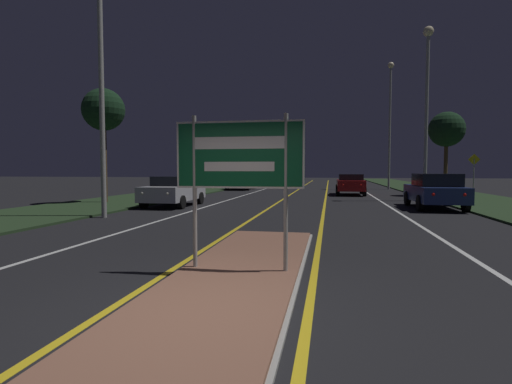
{
  "coord_description": "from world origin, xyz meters",
  "views": [
    {
      "loc": [
        1.45,
        -4.41,
        1.74
      ],
      "look_at": [
        0.0,
        3.43,
        1.28
      ],
      "focal_mm": 28.0,
      "sensor_mm": 36.0,
      "label": 1
    }
  ],
  "objects_px": {
    "car_approaching_1": "(241,181)",
    "warning_sign": "(474,173)",
    "streetlight_right_near": "(427,86)",
    "highway_sign": "(239,161)",
    "streetlight_left_near": "(100,34)",
    "car_approaching_0": "(174,190)",
    "car_receding_1": "(350,184)",
    "car_receding_0": "(435,190)",
    "streetlight_right_far": "(390,110)"
  },
  "relations": [
    {
      "from": "streetlight_right_far",
      "to": "warning_sign",
      "type": "distance_m",
      "value": 14.61
    },
    {
      "from": "car_receding_1",
      "to": "car_receding_0",
      "type": "bearing_deg",
      "value": -70.43
    },
    {
      "from": "car_receding_0",
      "to": "car_approaching_0",
      "type": "bearing_deg",
      "value": -175.48
    },
    {
      "from": "car_approaching_0",
      "to": "car_approaching_1",
      "type": "relative_size",
      "value": 0.97
    },
    {
      "from": "car_approaching_1",
      "to": "streetlight_left_near",
      "type": "bearing_deg",
      "value": -91.31
    },
    {
      "from": "car_receding_0",
      "to": "car_approaching_1",
      "type": "bearing_deg",
      "value": 129.36
    },
    {
      "from": "highway_sign",
      "to": "car_approaching_0",
      "type": "bearing_deg",
      "value": 116.8
    },
    {
      "from": "car_receding_1",
      "to": "warning_sign",
      "type": "distance_m",
      "value": 7.9
    },
    {
      "from": "highway_sign",
      "to": "streetlight_left_near",
      "type": "relative_size",
      "value": 0.25
    },
    {
      "from": "car_approaching_0",
      "to": "streetlight_right_near",
      "type": "bearing_deg",
      "value": 23.87
    },
    {
      "from": "car_receding_0",
      "to": "car_receding_1",
      "type": "xyz_separation_m",
      "value": [
        -3.21,
        9.03,
        -0.05
      ]
    },
    {
      "from": "streetlight_right_near",
      "to": "car_receding_0",
      "type": "relative_size",
      "value": 2.1
    },
    {
      "from": "highway_sign",
      "to": "car_approaching_0",
      "type": "height_order",
      "value": "highway_sign"
    },
    {
      "from": "highway_sign",
      "to": "streetlight_left_near",
      "type": "xyz_separation_m",
      "value": [
        -6.53,
        6.72,
        4.62
      ]
    },
    {
      "from": "highway_sign",
      "to": "streetlight_right_far",
      "type": "bearing_deg",
      "value": 77.74
    },
    {
      "from": "highway_sign",
      "to": "car_approaching_1",
      "type": "height_order",
      "value": "highway_sign"
    },
    {
      "from": "car_receding_1",
      "to": "car_approaching_0",
      "type": "height_order",
      "value": "car_receding_1"
    },
    {
      "from": "car_approaching_0",
      "to": "car_approaching_1",
      "type": "xyz_separation_m",
      "value": [
        -0.25,
        15.7,
        -0.01
      ]
    },
    {
      "from": "highway_sign",
      "to": "car_approaching_0",
      "type": "distance_m",
      "value": 12.96
    },
    {
      "from": "streetlight_right_far",
      "to": "car_receding_0",
      "type": "xyz_separation_m",
      "value": [
        -0.47,
        -17.5,
        -6.09
      ]
    },
    {
      "from": "streetlight_left_near",
      "to": "streetlight_right_far",
      "type": "xyz_separation_m",
      "value": [
        13.05,
        23.25,
        0.41
      ]
    },
    {
      "from": "streetlight_right_near",
      "to": "car_receding_1",
      "type": "bearing_deg",
      "value": 130.42
    },
    {
      "from": "streetlight_right_far",
      "to": "car_receding_0",
      "type": "bearing_deg",
      "value": -91.55
    },
    {
      "from": "streetlight_left_near",
      "to": "warning_sign",
      "type": "distance_m",
      "value": 19.02
    },
    {
      "from": "car_receding_1",
      "to": "car_approaching_0",
      "type": "bearing_deg",
      "value": -130.96
    },
    {
      "from": "car_approaching_0",
      "to": "car_approaching_1",
      "type": "bearing_deg",
      "value": 90.9
    },
    {
      "from": "streetlight_left_near",
      "to": "warning_sign",
      "type": "bearing_deg",
      "value": 32.47
    },
    {
      "from": "car_approaching_0",
      "to": "car_receding_0",
      "type": "bearing_deg",
      "value": 4.52
    },
    {
      "from": "car_approaching_0",
      "to": "warning_sign",
      "type": "relative_size",
      "value": 1.67
    },
    {
      "from": "streetlight_right_far",
      "to": "streetlight_right_near",
      "type": "bearing_deg",
      "value": -89.5
    },
    {
      "from": "streetlight_right_near",
      "to": "warning_sign",
      "type": "height_order",
      "value": "streetlight_right_near"
    },
    {
      "from": "streetlight_right_near",
      "to": "streetlight_right_far",
      "type": "distance_m",
      "value": 12.95
    },
    {
      "from": "highway_sign",
      "to": "warning_sign",
      "type": "bearing_deg",
      "value": 61.6
    },
    {
      "from": "car_approaching_0",
      "to": "highway_sign",
      "type": "bearing_deg",
      "value": -63.2
    },
    {
      "from": "car_approaching_1",
      "to": "car_receding_1",
      "type": "bearing_deg",
      "value": -32.79
    },
    {
      "from": "highway_sign",
      "to": "streetlight_right_far",
      "type": "distance_m",
      "value": 31.07
    },
    {
      "from": "car_receding_0",
      "to": "warning_sign",
      "type": "bearing_deg",
      "value": 54.63
    },
    {
      "from": "streetlight_right_far",
      "to": "car_receding_1",
      "type": "relative_size",
      "value": 2.6
    },
    {
      "from": "streetlight_right_near",
      "to": "car_approaching_0",
      "type": "distance_m",
      "value": 14.69
    },
    {
      "from": "car_approaching_0",
      "to": "streetlight_right_far",
      "type": "bearing_deg",
      "value": 56.23
    },
    {
      "from": "streetlight_right_near",
      "to": "warning_sign",
      "type": "bearing_deg",
      "value": -10.89
    },
    {
      "from": "warning_sign",
      "to": "streetlight_left_near",
      "type": "bearing_deg",
      "value": -147.53
    },
    {
      "from": "highway_sign",
      "to": "warning_sign",
      "type": "relative_size",
      "value": 1.02
    },
    {
      "from": "streetlight_right_far",
      "to": "streetlight_left_near",
      "type": "bearing_deg",
      "value": -119.3
    },
    {
      "from": "streetlight_right_near",
      "to": "car_approaching_1",
      "type": "distance_m",
      "value": 17.19
    },
    {
      "from": "car_approaching_1",
      "to": "warning_sign",
      "type": "bearing_deg",
      "value": -35.29
    },
    {
      "from": "car_receding_0",
      "to": "car_approaching_1",
      "type": "relative_size",
      "value": 1.05
    },
    {
      "from": "streetlight_left_near",
      "to": "streetlight_right_near",
      "type": "height_order",
      "value": "streetlight_left_near"
    },
    {
      "from": "car_receding_1",
      "to": "car_approaching_0",
      "type": "xyz_separation_m",
      "value": [
        -8.65,
        -9.96,
        -0.02
      ]
    },
    {
      "from": "streetlight_left_near",
      "to": "car_approaching_1",
      "type": "height_order",
      "value": "streetlight_left_near"
    }
  ]
}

